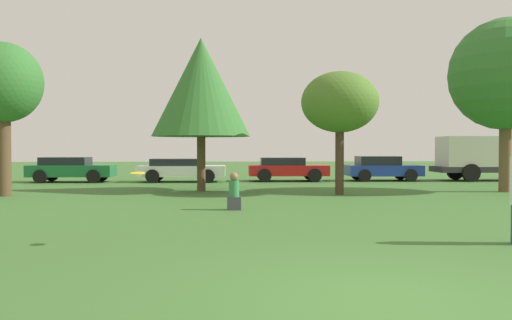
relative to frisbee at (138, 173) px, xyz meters
name	(u,v)px	position (x,y,z in m)	size (l,w,h in m)	color
ground_plane	(385,299)	(3.40, -3.52, -1.30)	(120.00, 120.00, 0.00)	#3D6B2D
frisbee	(138,173)	(0.00, 0.00, 0.00)	(0.26, 0.26, 0.05)	yellow
bystander_sitting	(234,194)	(1.83, 5.24, -0.84)	(0.39, 0.32, 1.06)	#3F3F47
tree_0	(3,85)	(-6.39, 9.94, 2.73)	(2.76, 2.76, 5.55)	brown
tree_1	(201,87)	(0.63, 11.75, 2.89)	(3.98, 3.98, 6.19)	brown
tree_2	(340,103)	(5.87, 9.87, 2.14)	(2.89, 2.89, 4.60)	#473323
tree_3	(506,75)	(12.68, 10.58, 3.34)	(4.40, 4.40, 6.86)	brown
parked_car_green	(71,169)	(-6.25, 17.62, -0.61)	(4.23, 1.91, 1.27)	#196633
parked_car_white	(181,169)	(-0.67, 17.47, -0.64)	(4.45, 2.06, 1.19)	silver
parked_car_red	(287,168)	(4.83, 17.73, -0.63)	(4.16, 2.10, 1.24)	red
parked_car_blue	(382,168)	(9.89, 17.70, -0.61)	(3.91, 2.01, 1.30)	#1E389E
delivery_truck_black	(494,156)	(15.92, 17.47, 0.00)	(6.64, 2.26, 2.35)	#2D2D33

